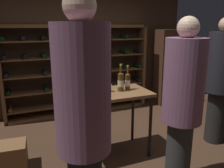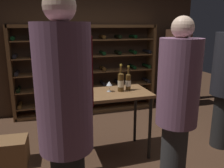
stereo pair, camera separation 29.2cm
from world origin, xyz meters
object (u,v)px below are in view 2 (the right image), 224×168
at_px(wine_rack, 87,70).
at_px(wine_bottle_gold_foil, 128,81).
at_px(wine_bottle_amber_reserve, 121,82).
at_px(tasting_table, 107,100).
at_px(display_cabinet, 177,69).
at_px(person_guest_plum_blouse, 65,116).
at_px(wine_glass_stemmed_left, 109,84).
at_px(person_bystander_dark_jacket, 177,102).
at_px(wine_crate, 9,152).

bearing_deg(wine_rack, wine_bottle_gold_foil, -81.65).
bearing_deg(wine_bottle_amber_reserve, wine_rack, 94.34).
bearing_deg(tasting_table, wine_bottle_amber_reserve, 2.08).
relative_size(tasting_table, display_cabinet, 0.67).
distance_m(person_guest_plum_blouse, wine_bottle_amber_reserve, 1.48).
bearing_deg(wine_glass_stemmed_left, wine_bottle_gold_foil, -0.23).
xyz_separation_m(person_bystander_dark_jacket, display_cabinet, (1.59, 2.51, -0.19)).
bearing_deg(wine_bottle_amber_reserve, person_bystander_dark_jacket, -72.62).
xyz_separation_m(wine_rack, wine_bottle_gold_foil, (0.25, -1.72, 0.14)).
bearing_deg(person_guest_plum_blouse, display_cabinet, 136.20).
bearing_deg(display_cabinet, person_bystander_dark_jacket, -122.30).
bearing_deg(wine_bottle_amber_reserve, wine_crate, 174.01).
bearing_deg(tasting_table, wine_bottle_gold_foil, 6.92).
relative_size(wine_rack, person_guest_plum_blouse, 1.45).
distance_m(wine_bottle_gold_foil, wine_glass_stemmed_left, 0.27).
height_order(wine_bottle_amber_reserve, wine_bottle_gold_foil, wine_bottle_amber_reserve).
relative_size(person_bystander_dark_jacket, display_cabinet, 1.10).
relative_size(tasting_table, wine_glass_stemmed_left, 8.01).
height_order(tasting_table, person_bystander_dark_jacket, person_bystander_dark_jacket).
height_order(wine_bottle_gold_foil, wine_glass_stemmed_left, wine_bottle_gold_foil).
relative_size(wine_crate, wine_bottle_amber_reserve, 1.30).
bearing_deg(wine_glass_stemmed_left, tasting_table, -136.97).
distance_m(display_cabinet, wine_bottle_amber_reserve, 2.47).
bearing_deg(wine_crate, wine_rack, 49.25).
distance_m(person_guest_plum_blouse, wine_crate, 1.78).
bearing_deg(wine_rack, wine_glass_stemmed_left, -90.71).
bearing_deg(wine_crate, person_bystander_dark_jacket, -31.00).
xyz_separation_m(wine_crate, wine_bottle_amber_reserve, (1.50, -0.16, 0.88)).
bearing_deg(person_guest_plum_blouse, tasting_table, 151.60).
bearing_deg(wine_glass_stemmed_left, display_cabinet, 37.57).
relative_size(person_guest_plum_blouse, wine_glass_stemmed_left, 14.12).
bearing_deg(person_guest_plum_blouse, wine_bottle_gold_foil, 142.19).
xyz_separation_m(person_bystander_dark_jacket, wine_crate, (-1.79, 1.08, -0.87)).
distance_m(display_cabinet, wine_glass_stemmed_left, 2.57).
xyz_separation_m(wine_bottle_amber_reserve, wine_bottle_gold_foil, (0.12, 0.03, -0.01)).
bearing_deg(person_bystander_dark_jacket, wine_rack, -103.09).
height_order(person_guest_plum_blouse, wine_bottle_gold_foil, person_guest_plum_blouse).
bearing_deg(wine_glass_stemmed_left, person_guest_plum_blouse, -119.65).
distance_m(person_bystander_dark_jacket, display_cabinet, 2.98).
relative_size(person_bystander_dark_jacket, wine_glass_stemmed_left, 13.09).
height_order(person_guest_plum_blouse, wine_crate, person_guest_plum_blouse).
height_order(person_bystander_dark_jacket, wine_crate, person_bystander_dark_jacket).
height_order(person_bystander_dark_jacket, display_cabinet, person_bystander_dark_jacket).
bearing_deg(person_guest_plum_blouse, person_bystander_dark_jacket, 104.57).
distance_m(wine_rack, wine_bottle_amber_reserve, 1.76).
bearing_deg(person_guest_plum_blouse, wine_crate, -154.12).
height_order(display_cabinet, wine_glass_stemmed_left, display_cabinet).
relative_size(tasting_table, person_bystander_dark_jacket, 0.61).
xyz_separation_m(person_guest_plum_blouse, wine_crate, (-0.65, 1.36, -0.96)).
bearing_deg(wine_bottle_gold_foil, tasting_table, -173.08).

